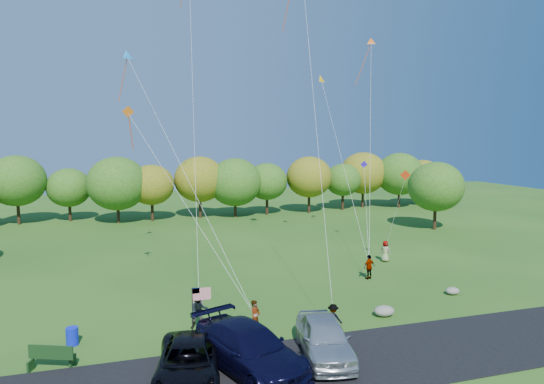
{
  "coord_description": "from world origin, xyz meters",
  "views": [
    {
      "loc": [
        -8.54,
        -22.86,
        10.04
      ],
      "look_at": [
        0.36,
        6.0,
        6.65
      ],
      "focal_mm": 32.0,
      "sensor_mm": 36.0,
      "label": 1
    }
  ],
  "objects_px": {
    "minivan_dark": "(189,362)",
    "flyer_c": "(333,319)",
    "flyer_a": "(255,318)",
    "flyer_e": "(385,251)",
    "minivan_silver": "(324,338)",
    "park_bench": "(51,356)",
    "minivan_navy": "(249,349)",
    "trash_barrel": "(72,336)",
    "flyer_d": "(369,267)",
    "flyer_b": "(199,310)"
  },
  "relations": [
    {
      "from": "flyer_a",
      "to": "park_bench",
      "type": "distance_m",
      "value": 9.52
    },
    {
      "from": "flyer_c",
      "to": "flyer_a",
      "type": "bearing_deg",
      "value": 25.74
    },
    {
      "from": "flyer_d",
      "to": "flyer_c",
      "type": "bearing_deg",
      "value": 34.68
    },
    {
      "from": "minivan_silver",
      "to": "flyer_b",
      "type": "relative_size",
      "value": 2.72
    },
    {
      "from": "minivan_navy",
      "to": "flyer_a",
      "type": "relative_size",
      "value": 3.61
    },
    {
      "from": "minivan_navy",
      "to": "flyer_d",
      "type": "relative_size",
      "value": 3.73
    },
    {
      "from": "flyer_c",
      "to": "trash_barrel",
      "type": "distance_m",
      "value": 12.96
    },
    {
      "from": "flyer_e",
      "to": "flyer_b",
      "type": "bearing_deg",
      "value": 78.58
    },
    {
      "from": "minivan_dark",
      "to": "flyer_c",
      "type": "height_order",
      "value": "minivan_dark"
    },
    {
      "from": "minivan_navy",
      "to": "flyer_d",
      "type": "distance_m",
      "value": 15.85
    },
    {
      "from": "minivan_dark",
      "to": "minivan_navy",
      "type": "distance_m",
      "value": 2.64
    },
    {
      "from": "flyer_c",
      "to": "flyer_d",
      "type": "height_order",
      "value": "flyer_d"
    },
    {
      "from": "flyer_b",
      "to": "flyer_e",
      "type": "bearing_deg",
      "value": 37.28
    },
    {
      "from": "minivan_dark",
      "to": "flyer_c",
      "type": "bearing_deg",
      "value": 30.95
    },
    {
      "from": "flyer_d",
      "to": "park_bench",
      "type": "distance_m",
      "value": 21.41
    },
    {
      "from": "minivan_silver",
      "to": "trash_barrel",
      "type": "height_order",
      "value": "minivan_silver"
    },
    {
      "from": "flyer_e",
      "to": "park_bench",
      "type": "bearing_deg",
      "value": 76.31
    },
    {
      "from": "minivan_navy",
      "to": "flyer_c",
      "type": "height_order",
      "value": "minivan_navy"
    },
    {
      "from": "trash_barrel",
      "to": "minivan_navy",
      "type": "bearing_deg",
      "value": -33.96
    },
    {
      "from": "minivan_navy",
      "to": "park_bench",
      "type": "xyz_separation_m",
      "value": [
        -8.21,
        2.68,
        -0.41
      ]
    },
    {
      "from": "minivan_navy",
      "to": "trash_barrel",
      "type": "height_order",
      "value": "minivan_navy"
    },
    {
      "from": "flyer_a",
      "to": "flyer_d",
      "type": "distance_m",
      "value": 12.55
    },
    {
      "from": "flyer_d",
      "to": "park_bench",
      "type": "height_order",
      "value": "flyer_d"
    },
    {
      "from": "minivan_silver",
      "to": "flyer_e",
      "type": "distance_m",
      "value": 18.63
    },
    {
      "from": "minivan_dark",
      "to": "flyer_e",
      "type": "relative_size",
      "value": 3.22
    },
    {
      "from": "trash_barrel",
      "to": "flyer_b",
      "type": "bearing_deg",
      "value": 2.38
    },
    {
      "from": "minivan_dark",
      "to": "flyer_a",
      "type": "height_order",
      "value": "flyer_a"
    },
    {
      "from": "minivan_navy",
      "to": "flyer_a",
      "type": "bearing_deg",
      "value": 51.08
    },
    {
      "from": "flyer_d",
      "to": "flyer_a",
      "type": "bearing_deg",
      "value": 17.74
    },
    {
      "from": "flyer_d",
      "to": "flyer_e",
      "type": "relative_size",
      "value": 1.01
    },
    {
      "from": "park_bench",
      "to": "flyer_c",
      "type": "bearing_deg",
      "value": 22.56
    },
    {
      "from": "minivan_navy",
      "to": "flyer_d",
      "type": "bearing_deg",
      "value": 22.82
    },
    {
      "from": "flyer_d",
      "to": "park_bench",
      "type": "bearing_deg",
      "value": 5.52
    },
    {
      "from": "flyer_b",
      "to": "flyer_d",
      "type": "xyz_separation_m",
      "value": [
        12.95,
        5.42,
        -0.1
      ]
    },
    {
      "from": "minivan_dark",
      "to": "trash_barrel",
      "type": "relative_size",
      "value": 6.39
    },
    {
      "from": "park_bench",
      "to": "minivan_dark",
      "type": "bearing_deg",
      "value": -4.36
    },
    {
      "from": "flyer_c",
      "to": "trash_barrel",
      "type": "bearing_deg",
      "value": 29.24
    },
    {
      "from": "minivan_navy",
      "to": "trash_barrel",
      "type": "xyz_separation_m",
      "value": [
        -7.59,
        5.11,
        -0.57
      ]
    },
    {
      "from": "flyer_b",
      "to": "flyer_d",
      "type": "height_order",
      "value": "flyer_b"
    },
    {
      "from": "flyer_e",
      "to": "park_bench",
      "type": "height_order",
      "value": "flyer_e"
    },
    {
      "from": "flyer_b",
      "to": "minivan_dark",
      "type": "bearing_deg",
      "value": -95.39
    },
    {
      "from": "flyer_a",
      "to": "flyer_b",
      "type": "relative_size",
      "value": 0.93
    },
    {
      "from": "flyer_a",
      "to": "flyer_e",
      "type": "relative_size",
      "value": 1.05
    },
    {
      "from": "minivan_dark",
      "to": "park_bench",
      "type": "relative_size",
      "value": 2.84
    },
    {
      "from": "flyer_d",
      "to": "trash_barrel",
      "type": "height_order",
      "value": "flyer_d"
    },
    {
      "from": "minivan_silver",
      "to": "park_bench",
      "type": "height_order",
      "value": "minivan_silver"
    },
    {
      "from": "minivan_dark",
      "to": "flyer_e",
      "type": "height_order",
      "value": "flyer_e"
    },
    {
      "from": "minivan_dark",
      "to": "flyer_e",
      "type": "xyz_separation_m",
      "value": [
        17.85,
        14.9,
        0.03
      ]
    },
    {
      "from": "minivan_navy",
      "to": "park_bench",
      "type": "distance_m",
      "value": 8.64
    },
    {
      "from": "minivan_silver",
      "to": "flyer_b",
      "type": "bearing_deg",
      "value": 144.65
    }
  ]
}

